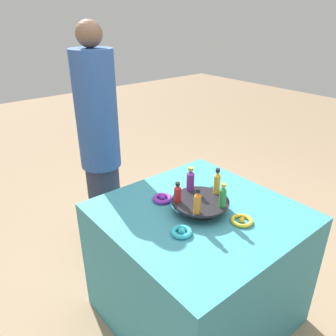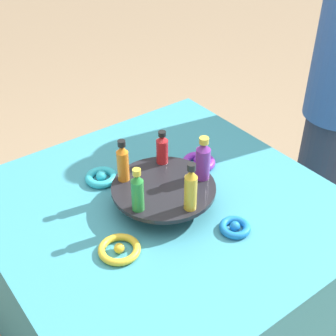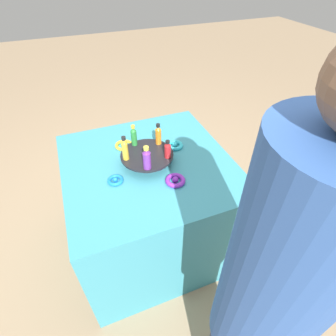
# 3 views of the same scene
# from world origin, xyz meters

# --- Properties ---
(ground_plane) EXTENTS (12.00, 12.00, 0.00)m
(ground_plane) POSITION_xyz_m (0.00, 0.00, 0.00)
(ground_plane) COLOR #997F60
(party_table) EXTENTS (0.94, 0.94, 0.72)m
(party_table) POSITION_xyz_m (0.00, 0.00, 0.36)
(party_table) COLOR teal
(party_table) RESTS_ON ground_plane
(display_stand) EXTENTS (0.29, 0.29, 0.06)m
(display_stand) POSITION_xyz_m (0.00, 0.00, 0.76)
(display_stand) COLOR black
(display_stand) RESTS_ON party_table
(bottle_gold) EXTENTS (0.03, 0.03, 0.14)m
(bottle_gold) POSITION_xyz_m (0.12, 0.00, 0.85)
(bottle_gold) COLOR gold
(bottle_gold) RESTS_ON display_stand
(bottle_purple) EXTENTS (0.04, 0.04, 0.13)m
(bottle_purple) POSITION_xyz_m (0.03, 0.11, 0.84)
(bottle_purple) COLOR #702D93
(bottle_purple) RESTS_ON display_stand
(bottle_red) EXTENTS (0.04, 0.04, 0.11)m
(bottle_red) POSITION_xyz_m (-0.10, 0.07, 0.83)
(bottle_red) COLOR #B21E23
(bottle_red) RESTS_ON display_stand
(bottle_orange) EXTENTS (0.03, 0.03, 0.13)m
(bottle_orange) POSITION_xyz_m (-0.09, -0.07, 0.84)
(bottle_orange) COLOR orange
(bottle_orange) RESTS_ON display_stand
(bottle_green) EXTENTS (0.03, 0.03, 0.13)m
(bottle_green) POSITION_xyz_m (0.04, -0.11, 0.84)
(bottle_green) COLOR #288438
(bottle_green) RESTS_ON display_stand
(ribbon_bow_purple) EXTENTS (0.10, 0.10, 0.03)m
(ribbon_bow_purple) POSITION_xyz_m (-0.09, 0.20, 0.73)
(ribbon_bow_purple) COLOR purple
(ribbon_bow_purple) RESTS_ON party_table
(ribbon_bow_teal) EXTENTS (0.10, 0.10, 0.03)m
(ribbon_bow_teal) POSITION_xyz_m (-0.20, -0.09, 0.73)
(ribbon_bow_teal) COLOR #2DB7CC
(ribbon_bow_teal) RESTS_ON party_table
(ribbon_bow_gold) EXTENTS (0.11, 0.11, 0.03)m
(ribbon_bow_gold) POSITION_xyz_m (0.09, -0.20, 0.73)
(ribbon_bow_gold) COLOR gold
(ribbon_bow_gold) RESTS_ON party_table
(ribbon_bow_blue) EXTENTS (0.08, 0.08, 0.03)m
(ribbon_bow_blue) POSITION_xyz_m (0.20, 0.09, 0.73)
(ribbon_bow_blue) COLOR blue
(ribbon_bow_blue) RESTS_ON party_table
(person_figure) EXTENTS (0.27, 0.27, 1.61)m
(person_figure) POSITION_xyz_m (-0.07, 0.91, 0.81)
(person_figure) COLOR #282D42
(person_figure) RESTS_ON ground_plane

